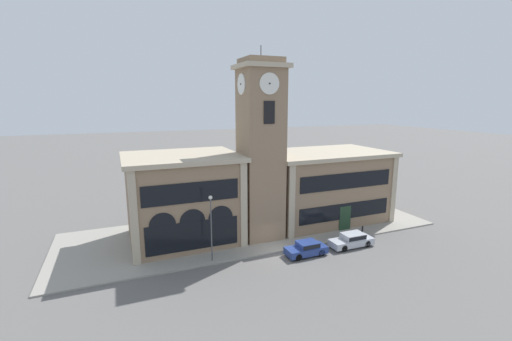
{
  "coord_description": "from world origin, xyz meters",
  "views": [
    {
      "loc": [
        -14.01,
        -28.16,
        14.62
      ],
      "look_at": [
        -1.37,
        2.47,
        7.93
      ],
      "focal_mm": 24.0,
      "sensor_mm": 36.0,
      "label": 1
    }
  ],
  "objects": [
    {
      "name": "bollard",
      "position": [
        10.38,
        0.25,
        0.67
      ],
      "size": [
        0.18,
        0.18,
        1.06
      ],
      "color": "black",
      "rests_on": "sidewalk_kerb"
    },
    {
      "name": "ground_plane",
      "position": [
        0.0,
        0.0,
        0.0
      ],
      "size": [
        300.0,
        300.0,
        0.0
      ],
      "primitive_type": "plane",
      "color": "#605E5B"
    },
    {
      "name": "street_lamp",
      "position": [
        -6.55,
        0.6,
        4.2
      ],
      "size": [
        0.36,
        0.36,
        6.24
      ],
      "color": "#4C4C51",
      "rests_on": "sidewalk_kerb"
    },
    {
      "name": "parked_car_mid",
      "position": [
        7.65,
        -1.47,
        0.73
      ],
      "size": [
        4.63,
        1.72,
        1.4
      ],
      "rotation": [
        0.0,
        0.0,
        3.14
      ],
      "color": "#B2B7C1",
      "rests_on": "ground_plane"
    },
    {
      "name": "parked_car_near",
      "position": [
        2.29,
        -1.47,
        0.71
      ],
      "size": [
        4.04,
        1.73,
        1.36
      ],
      "rotation": [
        0.0,
        0.0,
        3.14
      ],
      "color": "navy",
      "rests_on": "ground_plane"
    },
    {
      "name": "town_hall_right_wing",
      "position": [
        9.64,
        6.96,
        4.34
      ],
      "size": [
        15.29,
        9.75,
        8.63
      ],
      "color": "#897056",
      "rests_on": "ground_plane"
    },
    {
      "name": "clock_tower",
      "position": [
        -0.0,
        4.51,
        9.5
      ],
      "size": [
        4.79,
        4.79,
        20.08
      ],
      "color": "#897056",
      "rests_on": "ground_plane"
    },
    {
      "name": "town_hall_left_wing",
      "position": [
        -7.86,
        6.96,
        4.66
      ],
      "size": [
        11.73,
        9.75,
        9.26
      ],
      "color": "#897056",
      "rests_on": "ground_plane"
    },
    {
      "name": "sidewalk_kerb",
      "position": [
        0.0,
        6.76,
        0.07
      ],
      "size": [
        41.87,
        13.51,
        0.15
      ],
      "color": "gray",
      "rests_on": "ground_plane"
    }
  ]
}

